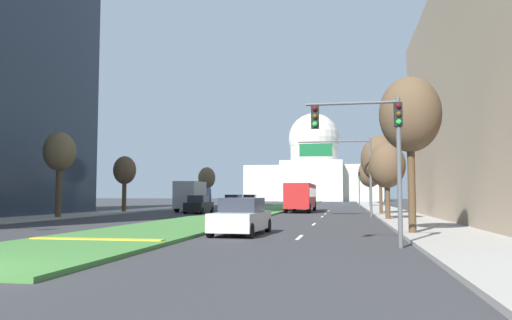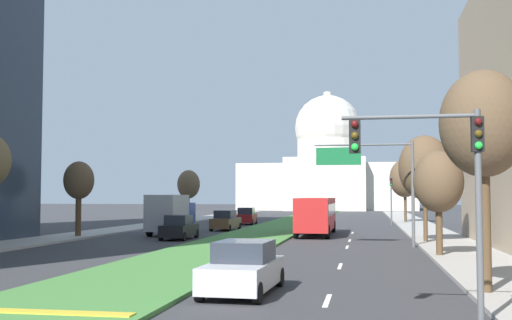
# 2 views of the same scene
# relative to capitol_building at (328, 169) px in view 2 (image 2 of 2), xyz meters

# --- Properties ---
(ground_plane) EXTENTS (296.18, 296.18, 0.00)m
(ground_plane) POSITION_rel_capitol_building_xyz_m (0.00, -66.61, -8.97)
(ground_plane) COLOR #333335
(grass_median) EXTENTS (5.85, 121.17, 0.14)m
(grass_median) POSITION_rel_capitol_building_xyz_m (0.00, -73.34, -8.90)
(grass_median) COLOR #427A38
(grass_median) RESTS_ON ground_plane
(median_curb_nose) EXTENTS (5.26, 0.50, 0.04)m
(median_curb_nose) POSITION_rel_capitol_building_xyz_m (0.00, -126.00, -8.81)
(median_curb_nose) COLOR gold
(median_curb_nose) RESTS_ON grass_median
(lane_dashes_right) EXTENTS (0.16, 37.27, 0.01)m
(lane_dashes_right) POSITION_rel_capitol_building_xyz_m (7.22, -104.05, -8.97)
(lane_dashes_right) COLOR silver
(lane_dashes_right) RESTS_ON ground_plane
(sidewalk_left) EXTENTS (4.00, 121.17, 0.15)m
(sidewalk_left) POSITION_rel_capitol_building_xyz_m (-13.52, -80.07, -8.89)
(sidewalk_left) COLOR #9E9991
(sidewalk_left) RESTS_ON ground_plane
(sidewalk_right) EXTENTS (4.00, 121.17, 0.15)m
(sidewalk_right) POSITION_rel_capitol_building_xyz_m (13.52, -80.07, -8.89)
(sidewalk_right) COLOR #9E9991
(sidewalk_right) RESTS_ON ground_plane
(capitol_building) EXTENTS (37.94, 25.35, 26.47)m
(capitol_building) POSITION_rel_capitol_building_xyz_m (0.00, 0.00, 0.00)
(capitol_building) COLOR beige
(capitol_building) RESTS_ON ground_plane
(traffic_light_near_right) EXTENTS (3.34, 0.35, 5.20)m
(traffic_light_near_right) POSITION_rel_capitol_building_xyz_m (10.18, -125.58, -5.17)
(traffic_light_near_right) COLOR #515456
(traffic_light_near_right) RESTS_ON ground_plane
(traffic_light_far_right) EXTENTS (0.28, 0.35, 5.20)m
(traffic_light_far_right) POSITION_rel_capitol_building_xyz_m (11.02, -72.38, -5.66)
(traffic_light_far_right) COLOR #515456
(traffic_light_far_right) RESTS_ON ground_plane
(overhead_guide_sign) EXTENTS (6.12, 0.20, 6.50)m
(overhead_guide_sign) POSITION_rel_capitol_building_xyz_m (8.91, -101.47, -4.30)
(overhead_guide_sign) COLOR #515456
(overhead_guide_sign) RESTS_ON ground_plane
(street_tree_right_near) EXTENTS (2.72, 2.72, 7.12)m
(street_tree_right_near) POSITION_rel_capitol_building_xyz_m (12.07, -120.45, -3.62)
(street_tree_right_near) COLOR #4C3823
(street_tree_right_near) RESTS_ON ground_plane
(street_tree_right_mid) EXTENTS (2.51, 2.51, 5.42)m
(street_tree_right_mid) POSITION_rel_capitol_building_xyz_m (12.03, -108.02, -5.16)
(street_tree_right_mid) COLOR #4C3823
(street_tree_right_mid) RESTS_ON ground_plane
(street_tree_left_far) EXTENTS (2.26, 2.26, 5.70)m
(street_tree_left_far) POSITION_rel_capitol_building_xyz_m (-12.75, -97.08, -4.79)
(street_tree_left_far) COLOR #4C3823
(street_tree_left_far) RESTS_ON ground_plane
(street_tree_right_far) EXTENTS (3.41, 3.41, 7.12)m
(street_tree_right_far) POSITION_rel_capitol_building_xyz_m (12.22, -98.30, -4.00)
(street_tree_right_far) COLOR #4C3823
(street_tree_right_far) RESTS_ON ground_plane
(street_tree_left_distant) EXTENTS (2.73, 2.73, 6.21)m
(street_tree_left_distant) POSITION_rel_capitol_building_xyz_m (-12.69, -67.75, -4.50)
(street_tree_left_distant) COLOR #4C3823
(street_tree_left_distant) RESTS_ON ground_plane
(street_tree_right_distant) EXTENTS (3.52, 3.52, 7.35)m
(street_tree_right_distant) POSITION_rel_capitol_building_xyz_m (12.82, -66.65, -3.85)
(street_tree_right_distant) COLOR #4C3823
(street_tree_right_distant) RESTS_ON ground_plane
(sedan_lead_stopped) EXTENTS (2.14, 4.67, 1.67)m
(sedan_lead_stopped) POSITION_rel_capitol_building_xyz_m (4.47, -121.05, -8.18)
(sedan_lead_stopped) COLOR #BCBCC1
(sedan_lead_stopped) RESTS_ON ground_plane
(sedan_midblock) EXTENTS (1.86, 4.29, 1.76)m
(sedan_midblock) POSITION_rel_capitol_building_xyz_m (-4.86, -97.38, -8.15)
(sedan_midblock) COLOR black
(sedan_midblock) RESTS_ON ground_plane
(sedan_distant) EXTENTS (2.08, 4.49, 1.82)m
(sedan_distant) POSITION_rel_capitol_building_xyz_m (-4.16, -85.30, -8.12)
(sedan_distant) COLOR brown
(sedan_distant) RESTS_ON ground_plane
(sedan_far_horizon) EXTENTS (2.07, 4.36, 1.83)m
(sedan_far_horizon) POSITION_rel_capitol_building_xyz_m (-4.52, -73.38, -8.12)
(sedan_far_horizon) COLOR maroon
(sedan_far_horizon) RESTS_ON ground_plane
(box_truck_delivery) EXTENTS (2.40, 6.40, 3.20)m
(box_truck_delivery) POSITION_rel_capitol_building_xyz_m (-7.03, -92.63, -7.29)
(box_truck_delivery) COLOR navy
(box_truck_delivery) RESTS_ON ground_plane
(city_bus) EXTENTS (2.62, 11.00, 2.95)m
(city_bus) POSITION_rel_capitol_building_xyz_m (4.47, -90.78, -7.20)
(city_bus) COLOR #B21E1E
(city_bus) RESTS_ON ground_plane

